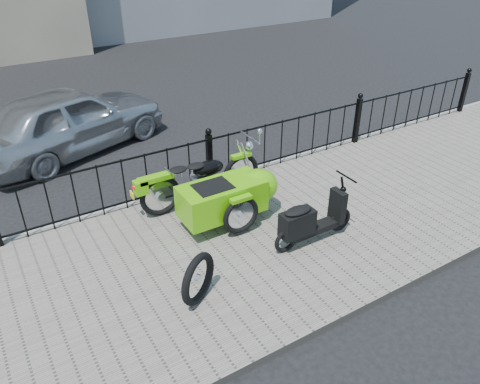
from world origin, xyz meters
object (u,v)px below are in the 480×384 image
motorcycle_sidecar (227,191)px  scooter (310,221)px  spare_tire (198,279)px  sedan_car (69,120)px

motorcycle_sidecar → scooter: size_ratio=1.62×
motorcycle_sidecar → spare_tire: bearing=-130.9°
scooter → sedan_car: sedan_car is taller
motorcycle_sidecar → sedan_car: sedan_car is taller
motorcycle_sidecar → scooter: motorcycle_sidecar is taller
scooter → sedan_car: (-2.07, 5.27, 0.20)m
motorcycle_sidecar → scooter: (0.67, -1.21, -0.11)m
motorcycle_sidecar → sedan_car: bearing=109.1°
sedan_car → motorcycle_sidecar: bearing=179.3°
spare_tire → sedan_car: sedan_car is taller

